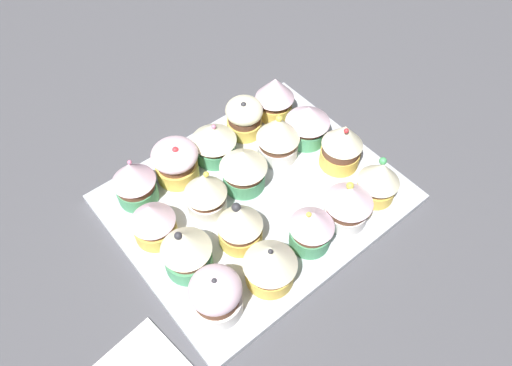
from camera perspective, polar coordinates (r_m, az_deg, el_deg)
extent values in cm
cube|color=#4C4C51|center=(71.11, 0.00, -2.79)|extent=(180.00, 180.00, 3.00)
cube|color=silver|center=(69.39, 0.00, -1.81)|extent=(38.34, 31.49, 1.20)
cylinder|color=white|center=(59.57, -4.59, -13.92)|extent=(6.19, 6.19, 2.66)
cylinder|color=brown|center=(57.85, -4.71, -13.17)|extent=(5.51, 5.51, 1.12)
ellipsoid|color=silver|center=(56.21, -4.84, -12.41)|extent=(6.22, 6.22, 4.16)
sphere|color=#333338|center=(54.46, -4.95, -11.45)|extent=(0.67, 0.67, 0.67)
cylinder|color=#EFC651|center=(61.18, 1.63, -10.61)|extent=(6.14, 6.14, 2.45)
cylinder|color=brown|center=(59.50, 1.67, -9.79)|extent=(5.79, 5.79, 1.34)
cone|color=#F4EDC6|center=(57.20, 1.74, -8.58)|extent=(6.71, 6.71, 3.87)
sphere|color=#333338|center=(55.36, 1.70, -8.08)|extent=(0.61, 0.61, 0.61)
cylinder|color=#4C9E6B|center=(63.96, 6.37, -6.35)|extent=(5.40, 5.40, 2.68)
cylinder|color=brown|center=(62.24, 6.53, -5.38)|extent=(4.99, 4.99, 1.38)
cone|color=silver|center=(60.43, 6.72, -4.29)|extent=(5.89, 5.89, 2.95)
sphere|color=#EAD64C|center=(59.26, 6.50, -3.55)|extent=(0.68, 0.68, 0.68)
cylinder|color=white|center=(66.85, 10.51, -3.56)|extent=(5.96, 5.96, 2.38)
cylinder|color=brown|center=(65.25, 10.77, -2.59)|extent=(5.62, 5.62, 1.56)
cone|color=silver|center=(63.49, 11.06, -1.46)|extent=(6.57, 6.57, 2.82)
sphere|color=#EAD64C|center=(62.85, 11.05, -0.32)|extent=(1.01, 1.01, 1.01)
cylinder|color=#EFC651|center=(70.12, 13.91, -0.87)|extent=(5.37, 5.37, 2.22)
cylinder|color=brown|center=(68.84, 14.17, -0.05)|extent=(4.79, 4.79, 1.08)
cone|color=#F4EDC6|center=(67.07, 14.56, 1.15)|extent=(5.83, 5.83, 3.55)
sphere|color=#4CB266|center=(66.33, 14.76, 2.53)|extent=(1.06, 1.06, 1.06)
cylinder|color=#4C9E6B|center=(62.49, -7.95, -8.99)|extent=(6.11, 6.11, 2.66)
cylinder|color=brown|center=(60.68, -8.17, -8.05)|extent=(5.40, 5.40, 1.52)
cone|color=#F4EDC6|center=(58.56, -8.44, -6.86)|extent=(6.41, 6.41, 3.43)
sphere|color=#333338|center=(57.24, -9.17, -6.18)|extent=(0.97, 0.97, 0.97)
cylinder|color=#EFC651|center=(63.92, -1.85, -6.05)|extent=(5.83, 5.83, 2.52)
cylinder|color=brown|center=(62.35, -1.89, -5.17)|extent=(5.43, 5.43, 1.17)
cone|color=#F4EDC6|center=(60.34, -1.95, -3.96)|extent=(5.97, 5.97, 3.61)
sphere|color=#333338|center=(59.15, -2.35, -2.88)|extent=(1.19, 1.19, 1.19)
cylinder|color=#EFC651|center=(72.71, 9.83, 3.04)|extent=(5.88, 5.88, 2.67)
cylinder|color=brown|center=(71.15, 10.06, 4.14)|extent=(5.63, 5.63, 1.54)
cone|color=#F4EDC6|center=(69.28, 10.35, 5.55)|extent=(5.96, 5.96, 3.61)
sphere|color=red|center=(67.56, 10.60, 6.07)|extent=(0.72, 0.72, 0.72)
cylinder|color=#EFC651|center=(65.65, -11.75, -5.43)|extent=(5.70, 5.70, 2.44)
cylinder|color=brown|center=(64.21, -12.01, -4.61)|extent=(5.11, 5.11, 1.05)
cone|color=silver|center=(62.47, -12.33, -3.55)|extent=(5.92, 5.92, 3.20)
cylinder|color=white|center=(67.06, -5.82, -2.39)|extent=(5.49, 5.49, 2.35)
cylinder|color=brown|center=(65.58, -5.94, -1.48)|extent=(4.94, 4.94, 1.30)
cone|color=#F4EDC6|center=(63.57, -6.13, -0.15)|extent=(5.88, 5.88, 3.73)
sphere|color=#EAD64C|center=(62.33, -5.90, 1.03)|extent=(0.78, 0.78, 0.78)
cylinder|color=#4C9E6B|center=(69.07, -1.61, 0.44)|extent=(6.02, 6.02, 2.61)
cylinder|color=brown|center=(67.51, -1.64, 1.48)|extent=(5.76, 5.76, 1.38)
cone|color=#F4EDC6|center=(65.77, -1.69, 2.71)|extent=(6.74, 6.74, 3.13)
cylinder|color=white|center=(72.96, 2.55, 4.04)|extent=(6.09, 6.09, 2.38)
cylinder|color=brown|center=(71.57, 2.61, 5.03)|extent=(5.69, 5.69, 1.35)
cone|color=#F4EDC6|center=(69.64, 2.68, 6.50)|extent=(6.46, 6.46, 3.96)
sphere|color=#EAD64C|center=(68.38, 2.75, 7.60)|extent=(1.00, 1.00, 1.00)
cylinder|color=#4C9E6B|center=(75.41, 5.97, 5.94)|extent=(6.13, 6.13, 2.62)
cylinder|color=brown|center=(74.08, 6.09, 6.93)|extent=(5.58, 5.58, 1.11)
cone|color=silver|center=(72.67, 6.22, 8.04)|extent=(6.79, 6.79, 2.90)
cylinder|color=#4C9E6B|center=(69.72, -13.80, -1.05)|extent=(5.66, 5.66, 2.54)
cylinder|color=brown|center=(68.19, -14.12, -0.07)|extent=(5.32, 5.32, 1.39)
cone|color=silver|center=(66.34, -14.52, 1.19)|extent=(6.02, 6.02, 3.45)
sphere|color=pink|center=(65.38, -14.70, 2.39)|extent=(0.61, 0.61, 0.61)
cylinder|color=#EFC651|center=(71.01, -9.25, 1.55)|extent=(6.16, 6.16, 2.67)
cylinder|color=brown|center=(69.58, -9.45, 2.51)|extent=(5.43, 5.43, 1.06)
ellipsoid|color=silver|center=(68.45, -9.61, 3.32)|extent=(6.66, 6.66, 3.25)
sphere|color=red|center=(66.99, -9.50, 3.86)|extent=(0.96, 0.96, 0.96)
cylinder|color=#4C9E6B|center=(72.78, -5.06, 3.76)|extent=(6.13, 6.13, 2.52)
cylinder|color=brown|center=(71.46, -5.16, 4.70)|extent=(5.58, 5.58, 1.03)
cone|color=#F4EDC6|center=(69.95, -5.28, 5.83)|extent=(6.73, 6.73, 3.10)
sphere|color=pink|center=(68.79, -5.14, 6.58)|extent=(0.69, 0.69, 0.69)
cylinder|color=#EFC651|center=(76.19, -1.36, 6.76)|extent=(5.51, 5.51, 2.37)
cylinder|color=brown|center=(74.98, -1.38, 7.67)|extent=(5.03, 5.03, 1.05)
ellipsoid|color=#F4EDC6|center=(73.84, -1.41, 8.56)|extent=(5.78, 5.78, 3.66)
sphere|color=#333338|center=(72.26, -1.48, 9.23)|extent=(0.86, 0.86, 0.86)
cylinder|color=#EFC651|center=(79.11, 2.17, 8.84)|extent=(5.72, 5.72, 2.32)
cylinder|color=brown|center=(77.92, 2.21, 9.76)|extent=(5.23, 5.23, 1.15)
cone|color=silver|center=(76.27, 2.27, 11.12)|extent=(6.19, 6.19, 3.76)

